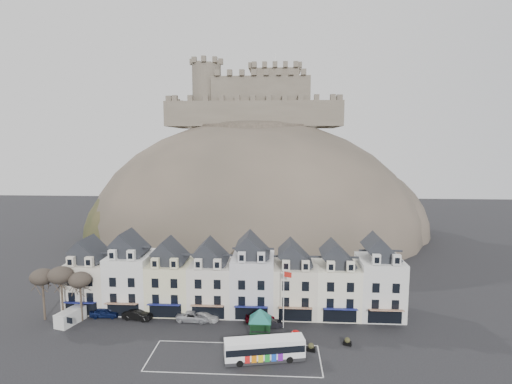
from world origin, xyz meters
TOP-DOWN VIEW (x-y plane):
  - ground at (0.00, 0.00)m, footprint 300.00×300.00m
  - coach_bay_markings at (2.00, 1.25)m, footprint 22.00×7.50m
  - townhouse_terrace at (0.15, 15.97)m, footprint 54.40×9.35m
  - castle_hill at (1.25, 68.95)m, footprint 100.00×76.00m
  - castle at (0.51, 75.93)m, footprint 50.20×22.20m
  - tree_left_far at (-29.00, 10.50)m, footprint 3.61×3.61m
  - tree_left_mid at (-26.00, 10.50)m, footprint 3.78×3.78m
  - tree_left_near at (-23.00, 10.50)m, footprint 3.43×3.43m
  - bus at (5.86, 0.94)m, footprint 10.49×4.35m
  - bus_shelter at (5.00, 7.41)m, footprint 6.40×6.40m
  - red_buoy at (10.00, 5.48)m, footprint 1.52×1.52m
  - flagpole at (8.44, 9.96)m, footprint 1.20×0.61m
  - white_van at (-24.29, 9.50)m, footprint 3.21×5.02m
  - planter_west at (12.00, 3.50)m, footprint 1.25×0.87m
  - planter_east at (17.08, 5.36)m, footprint 1.24×0.91m
  - car_navy at (-20.00, 12.00)m, footprint 4.65×2.12m
  - car_black at (-14.52, 11.44)m, footprint 4.85×2.36m
  - car_silver at (-5.60, 11.51)m, footprint 5.39×2.80m
  - car_white at (-3.80, 12.00)m, footprint 4.78×3.32m
  - car_maroon at (4.80, 11.76)m, footprint 4.81×2.54m
  - car_charcoal at (6.13, 9.94)m, footprint 4.39×2.27m

SIDE VIEW (x-z plane):
  - ground at x=0.00m, z-range 0.00..0.00m
  - coach_bay_markings at x=2.00m, z-range -0.01..0.01m
  - castle_hill at x=1.25m, z-range -33.89..34.11m
  - planter_east at x=17.08m, z-range -0.02..1.09m
  - planter_west at x=12.00m, z-range -0.02..1.12m
  - car_white at x=-3.80m, z-range 0.00..1.29m
  - car_charcoal at x=6.13m, z-range 0.00..1.38m
  - car_silver at x=-5.60m, z-range 0.00..1.48m
  - car_black at x=-14.52m, z-range 0.00..1.53m
  - car_navy at x=-20.00m, z-range 0.00..1.55m
  - car_maroon at x=4.80m, z-range 0.00..1.56m
  - red_buoy at x=10.00m, z-range 0.02..1.91m
  - white_van at x=-24.29m, z-range 0.00..2.13m
  - bus at x=5.86m, z-range 0.15..3.04m
  - bus_shelter at x=5.00m, z-range 1.12..5.19m
  - flagpole at x=8.44m, z-range 0.64..9.69m
  - townhouse_terrace at x=0.15m, z-range -0.60..11.20m
  - tree_left_near at x=-23.00m, z-range 2.64..10.47m
  - tree_left_far at x=-29.00m, z-range 2.78..11.02m
  - tree_left_mid at x=-26.00m, z-range 2.92..11.56m
  - castle at x=0.51m, z-range 29.19..51.19m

